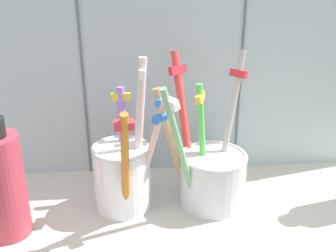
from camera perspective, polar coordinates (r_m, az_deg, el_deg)
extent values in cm
cube|color=#BCB7AD|center=(50.48, 0.14, -13.09)|extent=(64.00, 22.00, 2.00)
cube|color=#B2C1CC|center=(53.54, -0.85, 14.08)|extent=(64.00, 2.00, 45.00)
cube|color=slate|center=(52.89, -12.72, 13.44)|extent=(0.30, 0.20, 45.00)
cube|color=slate|center=(54.15, 10.90, 13.79)|extent=(0.30, 0.20, 45.00)
cylinder|color=white|center=(49.04, -6.59, -7.43)|extent=(6.91, 6.91, 8.06)
torus|color=silver|center=(47.16, -6.80, -3.19)|extent=(7.06, 7.06, 0.50)
cylinder|color=silver|center=(46.41, -4.22, -1.35)|extent=(2.38, 1.02, 18.57)
cube|color=white|center=(43.86, -3.78, 7.72)|extent=(0.81, 2.46, 1.03)
cylinder|color=beige|center=(45.41, -2.71, -4.38)|extent=(4.73, 4.37, 15.16)
cube|color=blue|center=(42.34, -1.14, 1.18)|extent=(2.01, 2.08, 0.98)
cylinder|color=#C87121|center=(43.61, -6.18, -6.17)|extent=(1.42, 5.01, 14.55)
cube|color=#E5333F|center=(39.67, -6.34, 0.13)|extent=(2.11, 1.21, 1.12)
cylinder|color=#A56DDD|center=(49.14, -6.54, -2.69)|extent=(0.96, 2.35, 14.44)
cube|color=yellow|center=(47.42, -6.83, 4.23)|extent=(2.21, 0.79, 0.89)
cylinder|color=silver|center=(50.11, 6.45, -7.66)|extent=(8.17, 8.17, 6.62)
torus|color=silver|center=(48.54, 6.62, -4.29)|extent=(8.27, 8.27, 0.50)
cylinder|color=#BCB5B5|center=(49.10, 8.76, -0.19)|extent=(3.96, 3.63, 18.64)
cube|color=#E5333F|center=(48.04, 10.17, 7.46)|extent=(2.11, 2.22, 1.01)
cylinder|color=#F43D3D|center=(49.77, 2.40, 0.11)|extent=(3.63, 5.14, 18.26)
cube|color=#E5333F|center=(48.83, 1.35, 8.07)|extent=(2.35, 2.00, 1.22)
cylinder|color=#56D154|center=(48.11, 4.98, -2.67)|extent=(2.16, 1.42, 15.22)
cube|color=yellow|center=(45.97, 4.65, 4.11)|extent=(1.56, 2.64, 0.95)
cylinder|color=#7CB57B|center=(44.39, 2.00, -4.06)|extent=(5.32, 3.80, 16.49)
cube|color=white|center=(40.77, 0.01, 3.28)|extent=(2.01, 2.32, 1.27)
cylinder|color=tan|center=(48.50, 0.77, -2.88)|extent=(5.24, 2.79, 14.64)
cube|color=blue|center=(46.77, -1.07, 3.61)|extent=(1.63, 2.25, 1.03)
cylinder|color=#B63747|center=(46.87, -22.84, -8.08)|extent=(5.05, 5.05, 11.86)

